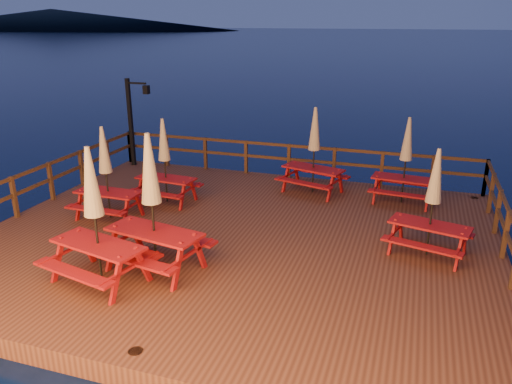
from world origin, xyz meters
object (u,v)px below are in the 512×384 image
picnic_table_0 (165,160)px  picnic_table_1 (433,201)px  lamp_post (134,114)px  picnic_table_2 (406,159)px

picnic_table_0 → picnic_table_1: picnic_table_1 is taller
picnic_table_0 → picnic_table_1: (6.98, -1.22, 0.02)m
lamp_post → picnic_table_2: lamp_post is taller
lamp_post → picnic_table_1: 10.58m
picnic_table_1 → picnic_table_2: 3.29m
picnic_table_2 → picnic_table_1: bearing=-72.3°
picnic_table_1 → lamp_post: bearing=171.0°
lamp_post → picnic_table_1: (9.69, -4.21, -0.55)m
picnic_table_0 → picnic_table_1: bearing=-5.5°
lamp_post → picnic_table_0: (2.71, -2.98, -0.57)m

